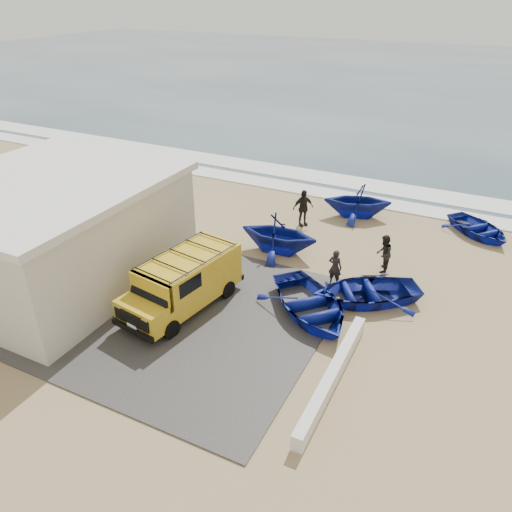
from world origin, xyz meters
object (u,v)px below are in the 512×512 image
at_px(boat_near_left, 310,304).
at_px(fisherman_front, 335,267).
at_px(boat_mid_left, 278,233).
at_px(fisherman_back, 303,208).
at_px(van, 184,281).
at_px(boat_far_right, 478,228).
at_px(building, 51,230).
at_px(fisherman_middle, 384,254).
at_px(parapet, 333,375).
at_px(boat_near_right, 366,291).
at_px(boat_far_left, 358,200).

relative_size(boat_near_left, fisherman_front, 2.84).
distance_m(boat_mid_left, fisherman_back, 3.22).
xyz_separation_m(van, boat_far_right, (9.51, 11.65, -0.79)).
bearing_deg(boat_far_right, fisherman_back, 151.10).
distance_m(building, fisherman_back, 11.93).
xyz_separation_m(fisherman_front, fisherman_middle, (1.52, 1.94, 0.06)).
height_order(building, van, building).
distance_m(parapet, fisherman_front, 5.91).
bearing_deg(parapet, boat_near_right, 93.92).
distance_m(boat_far_right, fisherman_middle, 6.55).
relative_size(boat_mid_left, fisherman_back, 1.88).
xyz_separation_m(boat_near_left, fisherman_front, (0.13, 2.50, 0.32)).
xyz_separation_m(boat_near_left, fisherman_back, (-3.18, 7.24, 0.50)).
bearing_deg(fisherman_middle, parapet, -0.72).
bearing_deg(boat_near_left, boat_near_right, 2.22).
bearing_deg(boat_far_left, parapet, -5.12).
bearing_deg(parapet, boat_far_left, 103.24).
bearing_deg(parapet, boat_near_left, 122.51).
xyz_separation_m(boat_near_right, boat_far_left, (-2.63, 7.66, 0.48)).
bearing_deg(building, fisherman_front, 23.33).
relative_size(parapet, boat_far_left, 1.72).
distance_m(boat_near_left, boat_far_left, 9.58).
bearing_deg(fisherman_front, boat_near_right, 161.16).
xyz_separation_m(parapet, boat_mid_left, (-5.07, 7.11, 0.68)).
distance_m(building, fisherman_middle, 13.88).
relative_size(building, parapet, 1.57).
relative_size(boat_far_left, fisherman_middle, 2.07).
xyz_separation_m(boat_far_right, fisherman_middle, (-3.39, -5.58, 0.48)).
distance_m(parapet, fisherman_middle, 7.57).
bearing_deg(fisherman_middle, boat_far_right, 145.52).
relative_size(building, boat_far_left, 2.69).
height_order(boat_near_left, boat_mid_left, boat_mid_left).
relative_size(fisherman_front, fisherman_middle, 0.93).
bearing_deg(fisherman_middle, boat_far_left, -155.71).
xyz_separation_m(van, fisherman_front, (4.60, 4.12, -0.37)).
distance_m(boat_mid_left, fisherman_front, 3.57).
bearing_deg(boat_near_right, building, -105.82).
height_order(boat_mid_left, fisherman_back, fisherman_back).
height_order(boat_near_left, fisherman_middle, fisherman_middle).
height_order(boat_far_left, boat_far_right, boat_far_left).
xyz_separation_m(boat_far_left, fisherman_middle, (2.64, -5.07, -0.08)).
relative_size(boat_far_left, fisherman_back, 1.82).
xyz_separation_m(building, boat_mid_left, (7.43, 6.11, -1.21)).
bearing_deg(fisherman_front, boat_mid_left, -20.90).
xyz_separation_m(parapet, boat_far_right, (3.06, 13.12, 0.09)).
bearing_deg(boat_near_right, boat_far_left, 165.12).
bearing_deg(parapet, boat_mid_left, 125.51).
distance_m(fisherman_front, fisherman_middle, 2.47).
bearing_deg(boat_far_right, parapet, -150.83).
bearing_deg(fisherman_middle, fisherman_front, -41.18).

